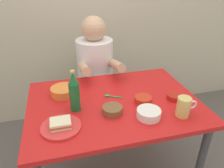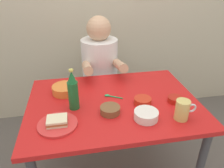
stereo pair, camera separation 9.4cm
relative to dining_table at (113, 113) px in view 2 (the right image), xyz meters
The scene contains 13 objects.
dining_table is the anchor object (origin of this frame).
stool 0.70m from the dining_table, 90.65° to the left, with size 0.34×0.34×0.45m.
person_seated 0.63m from the dining_table, 90.66° to the left, with size 0.33×0.56×0.72m.
plate_orange 0.41m from the dining_table, 151.27° to the right, with size 0.22×0.22×0.01m, color red.
sandwich 0.42m from the dining_table, 151.27° to the right, with size 0.11×0.09×0.04m.
beer_mug 0.46m from the dining_table, 35.94° to the right, with size 0.13×0.08×0.12m.
beer_bottle 0.33m from the dining_table, behind, with size 0.06×0.06×0.26m.
soup_bowl_orange 0.38m from the dining_table, 152.07° to the left, with size 0.17×0.17×0.05m.
sambal_bowl_red 0.42m from the dining_table, 11.35° to the right, with size 0.10×0.10×0.03m.
condiment_bowl_brown 0.18m from the dining_table, 109.13° to the right, with size 0.12×0.12×0.04m.
rice_bowl_white 0.29m from the dining_table, 55.75° to the right, with size 0.14×0.14×0.05m.
sauce_bowl_chili 0.22m from the dining_table, 19.64° to the right, with size 0.11×0.11×0.04m.
spoon 0.11m from the dining_table, 101.11° to the left, with size 0.12×0.07×0.01m.
Camera 2 is at (-0.22, -1.17, 1.50)m, focal length 34.56 mm.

